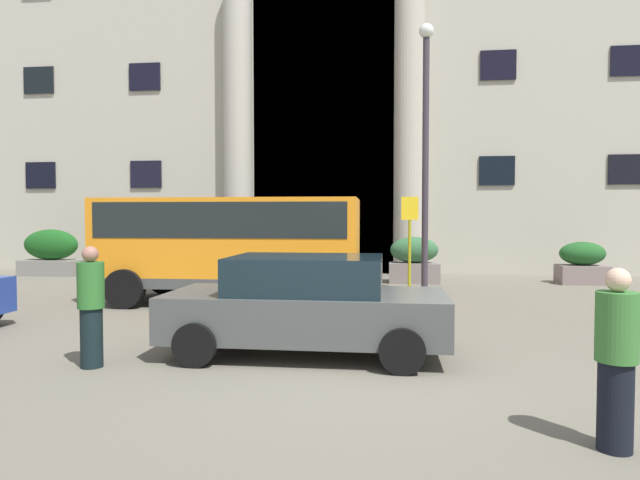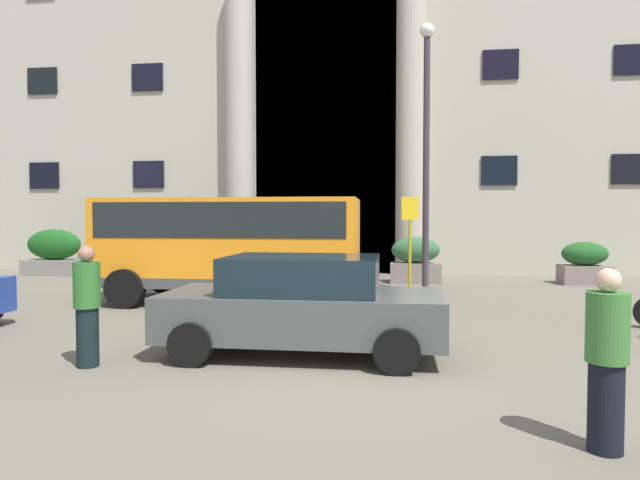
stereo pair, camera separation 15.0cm
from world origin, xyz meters
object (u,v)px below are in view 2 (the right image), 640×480
at_px(hedge_planter_entrance_left, 222,257).
at_px(pedestrian_man_red_shirt, 87,306).
at_px(hedge_planter_entrance_right, 54,253).
at_px(pedestrian_woman_with_bag, 607,360).
at_px(hedge_planter_far_east, 415,261).
at_px(hedge_planter_east, 585,264).
at_px(orange_minibus, 231,240).
at_px(parked_coupe_end, 303,304).
at_px(bus_stop_sign, 410,235).
at_px(lamppost_plaza_centre, 426,136).

distance_m(hedge_planter_entrance_left, pedestrian_man_red_shirt, 11.29).
bearing_deg(hedge_planter_entrance_right, pedestrian_woman_with_bag, -43.53).
bearing_deg(hedge_planter_far_east, pedestrian_woman_with_bag, -84.45).
bearing_deg(pedestrian_woman_with_bag, hedge_planter_east, -22.20).
bearing_deg(orange_minibus, hedge_planter_east, 25.90).
distance_m(hedge_planter_far_east, hedge_planter_entrance_right, 12.79).
xyz_separation_m(orange_minibus, hedge_planter_far_east, (4.60, 4.66, -0.82)).
height_order(hedge_planter_east, parked_coupe_end, parked_coupe_end).
bearing_deg(bus_stop_sign, hedge_planter_entrance_left, 149.83).
xyz_separation_m(bus_stop_sign, parked_coupe_end, (-1.76, -6.42, -0.86)).
relative_size(orange_minibus, hedge_planter_far_east, 3.96).
distance_m(bus_stop_sign, hedge_planter_east, 6.53).
height_order(hedge_planter_entrance_left, pedestrian_man_red_shirt, pedestrian_man_red_shirt).
distance_m(orange_minibus, hedge_planter_entrance_left, 5.55).
relative_size(bus_stop_sign, hedge_planter_east, 1.81).
xyz_separation_m(pedestrian_woman_with_bag, pedestrian_man_red_shirt, (-6.08, 2.01, 0.03)).
relative_size(hedge_planter_entrance_left, hedge_planter_east, 1.38).
xyz_separation_m(orange_minibus, pedestrian_woman_with_bag, (5.83, -8.02, -0.71)).
xyz_separation_m(hedge_planter_entrance_left, hedge_planter_east, (11.68, -0.16, -0.10)).
bearing_deg(lamppost_plaza_centre, orange_minibus, -151.92).
xyz_separation_m(bus_stop_sign, hedge_planter_far_east, (0.25, 3.12, -0.91)).
height_order(bus_stop_sign, hedge_planter_far_east, bus_stop_sign).
height_order(hedge_planter_entrance_left, parked_coupe_end, hedge_planter_entrance_left).
bearing_deg(hedge_planter_east, hedge_planter_entrance_left, 179.23).
bearing_deg(hedge_planter_far_east, pedestrian_man_red_shirt, -114.47).
bearing_deg(parked_coupe_end, hedge_planter_east, 54.21).
xyz_separation_m(parked_coupe_end, pedestrian_woman_with_bag, (3.24, -3.14, 0.06)).
bearing_deg(hedge_planter_entrance_right, hedge_planter_entrance_left, -1.15).
height_order(hedge_planter_far_east, parked_coupe_end, parked_coupe_end).
relative_size(hedge_planter_far_east, hedge_planter_entrance_right, 0.75).
relative_size(hedge_planter_entrance_right, pedestrian_man_red_shirt, 1.25).
bearing_deg(pedestrian_man_red_shirt, parked_coupe_end, -113.18).
bearing_deg(parked_coupe_end, pedestrian_man_red_shirt, -158.14).
height_order(parked_coupe_end, pedestrian_woman_with_bag, pedestrian_woman_with_bag).
distance_m(hedge_planter_far_east, parked_coupe_end, 9.75).
bearing_deg(hedge_planter_entrance_left, orange_minibus, -69.87).
height_order(pedestrian_woman_with_bag, lamppost_plaza_centre, lamppost_plaza_centre).
relative_size(bus_stop_sign, hedge_planter_entrance_left, 1.32).
height_order(orange_minibus, hedge_planter_entrance_left, orange_minibus).
distance_m(bus_stop_sign, pedestrian_man_red_shirt, 8.86).
xyz_separation_m(bus_stop_sign, pedestrian_man_red_shirt, (-4.60, -7.54, -0.77)).
bearing_deg(hedge_planter_east, bus_stop_sign, -147.49).
height_order(bus_stop_sign, lamppost_plaza_centre, lamppost_plaza_centre).
bearing_deg(bus_stop_sign, pedestrian_man_red_shirt, -121.37).
bearing_deg(hedge_planter_entrance_left, bus_stop_sign, -30.17).
xyz_separation_m(orange_minibus, pedestrian_man_red_shirt, (-0.25, -6.01, -0.68)).
height_order(hedge_planter_far_east, lamppost_plaza_centre, lamppost_plaza_centre).
bearing_deg(hedge_planter_east, parked_coupe_end, -126.07).
relative_size(orange_minibus, hedge_planter_east, 4.32).
height_order(hedge_planter_far_east, hedge_planter_east, hedge_planter_far_east).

